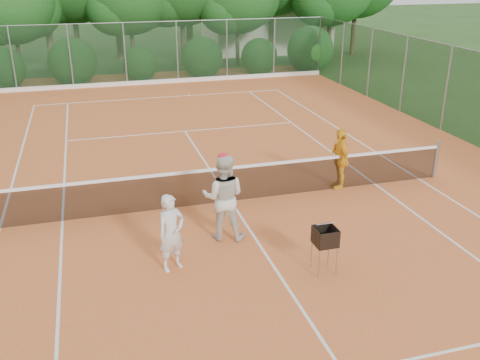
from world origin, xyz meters
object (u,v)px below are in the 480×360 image
object	(u,v)px
player_center_grp	(223,197)
ball_hopper	(325,237)
player_white	(171,233)
player_yellow	(340,158)

from	to	relation	value
player_center_grp	ball_hopper	distance (m)	2.45
player_white	player_yellow	xyz separation A→B (m)	(4.98, 2.90, 0.03)
player_center_grp	ball_hopper	size ratio (longest dim) A/B	2.08
player_white	ball_hopper	xyz separation A→B (m)	(2.82, -0.92, -0.04)
player_white	player_center_grp	world-z (taller)	player_center_grp
player_yellow	ball_hopper	size ratio (longest dim) A/B	1.74
player_yellow	player_center_grp	bearing A→B (deg)	-58.77
ball_hopper	player_center_grp	bearing A→B (deg)	121.32
player_center_grp	player_yellow	world-z (taller)	player_center_grp
player_white	player_yellow	world-z (taller)	player_yellow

